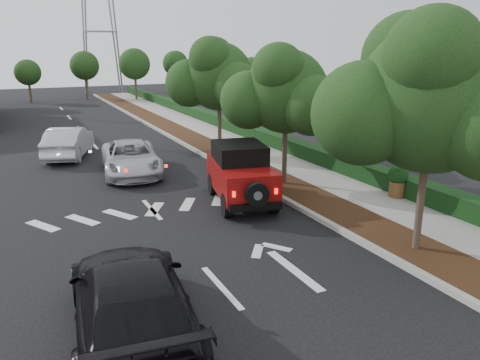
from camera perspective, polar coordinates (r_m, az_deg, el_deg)
ground at (r=11.25m, az=-2.27°, el=-12.94°), size 120.00×120.00×0.00m
curb at (r=23.32m, az=-3.75°, el=2.69°), size 0.20×70.00×0.15m
planting_strip at (r=23.70m, az=-1.51°, el=2.90°), size 1.80×70.00×0.12m
sidewalk at (r=24.53m, az=2.55°, el=3.34°), size 2.00×70.00×0.12m
hedge at (r=25.14m, az=5.37°, el=4.39°), size 0.80×70.00×0.80m
transmission_tower at (r=58.15m, az=-16.17°, el=10.05°), size 7.00×4.00×28.00m
street_tree_near at (r=13.88m, az=20.55°, el=-8.15°), size 3.80×3.80×5.92m
street_tree_mid at (r=19.01m, az=5.35°, el=-0.69°), size 3.20×3.20×5.32m
street_tree_far at (r=24.61m, az=-2.47°, el=3.24°), size 3.40×3.40×5.62m
red_jeep at (r=16.74m, az=-0.01°, el=0.91°), size 2.58×4.32×2.12m
silver_suv_ahead at (r=21.11m, az=-13.16°, el=2.63°), size 3.02×5.35×1.41m
black_suv_oncoming at (r=9.44m, az=-13.11°, el=-14.02°), size 2.82×5.63×1.57m
silver_sedan_oncoming at (r=25.22m, az=-20.16°, el=4.37°), size 3.07×4.95×1.54m
terracotta_planter at (r=17.92m, az=18.71°, el=0.29°), size 0.72×0.72×1.25m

